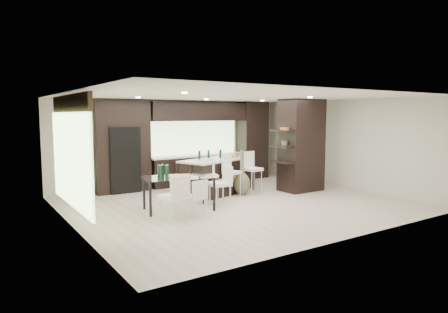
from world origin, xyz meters
TOP-DOWN VIEW (x-y plane):
  - ground at (0.00, 0.00)m, footprint 8.00×8.00m
  - back_wall at (0.00, 3.50)m, footprint 8.00×0.02m
  - left_wall at (-4.00, 0.00)m, footprint 0.02×7.00m
  - right_wall at (4.00, 0.00)m, footprint 0.02×7.00m
  - ceiling at (0.00, 0.00)m, footprint 8.00×7.00m
  - window_left at (-3.96, 0.20)m, footprint 0.04×3.20m
  - window_back at (0.60, 3.46)m, footprint 3.40×0.04m
  - stone_accent at (-3.93, 0.20)m, footprint 0.08×3.00m
  - ceiling_spots at (0.00, 0.25)m, footprint 4.00×3.00m
  - back_cabinetry at (0.50, 3.17)m, footprint 6.80×0.68m
  - refrigerator at (-1.90, 3.12)m, footprint 0.90×0.68m
  - partition_column at (2.60, 0.40)m, footprint 1.20×0.80m
  - kitchen_island at (0.40, 1.61)m, footprint 2.53×1.71m
  - stool_left at (-0.32, 0.81)m, footprint 0.47×0.47m
  - stool_mid at (0.40, 0.80)m, footprint 0.52×0.52m
  - stool_right at (1.12, 0.79)m, footprint 0.47×0.47m
  - bench at (0.16, 1.07)m, footprint 1.35×0.86m
  - floor_vase at (0.75, 0.82)m, footprint 0.60×0.60m
  - dining_table at (-1.56, 0.18)m, footprint 1.81×1.25m
  - chair_near at (-1.56, -0.58)m, footprint 0.49×0.49m
  - chair_far at (-2.08, -0.62)m, footprint 0.58×0.58m
  - chair_end at (-0.41, 0.18)m, footprint 0.53×0.53m

SIDE VIEW (x-z plane):
  - ground at x=0.00m, z-range 0.00..0.00m
  - bench at x=0.16m, z-range 0.00..0.49m
  - chair_near at x=-1.56m, z-range 0.00..0.77m
  - dining_table at x=-1.56m, z-range 0.00..0.80m
  - stool_left at x=-0.32m, z-range 0.00..0.88m
  - chair_end at x=-0.41m, z-range 0.00..0.89m
  - chair_far at x=-2.08m, z-range 0.00..0.91m
  - stool_mid at x=0.40m, z-range 0.00..0.92m
  - stool_right at x=1.12m, z-range 0.00..0.97m
  - kitchen_island at x=0.40m, z-range 0.00..0.97m
  - floor_vase at x=0.75m, z-range 0.00..1.26m
  - refrigerator at x=-1.90m, z-range 0.00..1.90m
  - back_wall at x=0.00m, z-range 0.00..2.70m
  - left_wall at x=-4.00m, z-range 0.00..2.70m
  - right_wall at x=4.00m, z-range 0.00..2.70m
  - window_left at x=-3.96m, z-range 0.40..2.30m
  - back_cabinetry at x=0.50m, z-range 0.00..2.70m
  - partition_column at x=2.60m, z-range 0.00..2.70m
  - window_back at x=0.60m, z-range 0.95..2.15m
  - stone_accent at x=-3.93m, z-range 1.85..2.65m
  - ceiling_spots at x=0.00m, z-range 2.67..2.69m
  - ceiling at x=0.00m, z-range 2.69..2.71m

